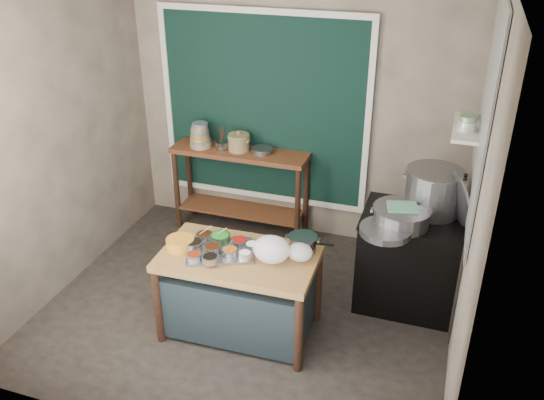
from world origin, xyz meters
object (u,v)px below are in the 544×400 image
(saucepan, at_px, (303,243))
(utensil_cup, at_px, (222,145))
(back_counter, at_px, (241,191))
(stock_pot, at_px, (433,191))
(yellow_basin, at_px, (180,243))
(stove_block, at_px, (412,261))
(condiment_tray, at_px, (220,252))
(steamer, at_px, (401,216))
(prep_table, at_px, (240,293))
(ceramic_crock, at_px, (239,143))

(saucepan, distance_m, utensil_cup, 1.83)
(back_counter, height_order, stock_pot, stock_pot)
(saucepan, bearing_deg, yellow_basin, -169.10)
(stove_block, xyz_separation_m, condiment_tray, (-1.45, -0.87, 0.34))
(back_counter, bearing_deg, condiment_tray, -74.43)
(yellow_basin, xyz_separation_m, utensil_cup, (-0.30, 1.60, 0.20))
(steamer, bearing_deg, prep_table, -150.65)
(condiment_tray, bearing_deg, utensil_cup, 111.80)
(prep_table, distance_m, condiment_tray, 0.42)
(ceramic_crock, bearing_deg, yellow_basin, -85.74)
(saucepan, xyz_separation_m, utensil_cup, (-1.25, 1.33, 0.18))
(back_counter, distance_m, yellow_basin, 1.67)
(yellow_basin, bearing_deg, condiment_tray, 5.54)
(condiment_tray, xyz_separation_m, stock_pot, (1.55, 0.99, 0.31))
(saucepan, bearing_deg, ceramic_crock, 122.93)
(back_counter, height_order, stove_block, back_counter)
(stove_block, xyz_separation_m, ceramic_crock, (-1.90, 0.73, 0.60))
(stove_block, bearing_deg, saucepan, -143.36)
(stove_block, distance_m, condiment_tray, 1.73)
(prep_table, bearing_deg, stove_block, 31.74)
(stove_block, bearing_deg, steamer, -123.12)
(ceramic_crock, bearing_deg, prep_table, -69.00)
(prep_table, bearing_deg, condiment_tray, -174.53)
(steamer, bearing_deg, utensil_cup, 155.54)
(utensil_cup, bearing_deg, yellow_basin, -79.40)
(stove_block, height_order, yellow_basin, stove_block)
(saucepan, relative_size, stock_pot, 0.48)
(condiment_tray, height_order, ceramic_crock, ceramic_crock)
(prep_table, distance_m, stock_pot, 1.84)
(steamer, bearing_deg, yellow_basin, -156.77)
(yellow_basin, height_order, stock_pot, stock_pot)
(stove_block, bearing_deg, prep_table, -146.82)
(yellow_basin, xyz_separation_m, steamer, (1.66, 0.71, 0.16))
(stove_block, bearing_deg, utensil_cup, 161.33)
(yellow_basin, height_order, saucepan, saucepan)
(prep_table, relative_size, back_counter, 0.86)
(prep_table, height_order, back_counter, back_counter)
(back_counter, distance_m, stock_pot, 2.17)
(ceramic_crock, bearing_deg, utensil_cup, -173.28)
(utensil_cup, height_order, ceramic_crock, ceramic_crock)
(stock_pot, distance_m, steamer, 0.39)
(back_counter, xyz_separation_m, stock_pot, (1.99, -0.61, 0.60))
(stove_block, height_order, ceramic_crock, ceramic_crock)
(yellow_basin, height_order, ceramic_crock, ceramic_crock)
(condiment_tray, distance_m, ceramic_crock, 1.68)
(saucepan, bearing_deg, stock_pot, 33.11)
(prep_table, bearing_deg, yellow_basin, -175.46)
(yellow_basin, bearing_deg, prep_table, 5.98)
(back_counter, bearing_deg, saucepan, -51.78)
(stove_block, height_order, stock_pot, stock_pot)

